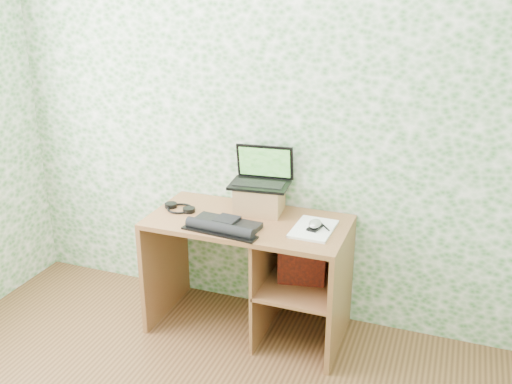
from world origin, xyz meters
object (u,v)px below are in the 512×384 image
at_px(keyboard, 224,226).
at_px(notepad, 313,229).
at_px(riser, 259,199).
at_px(laptop, 262,176).
at_px(desk, 262,260).

bearing_deg(keyboard, notepad, 24.44).
distance_m(riser, laptop, 0.15).
bearing_deg(notepad, desk, 175.35).
bearing_deg(desk, keyboard, -128.26).
distance_m(desk, keyboard, 0.39).
height_order(desk, keyboard, keyboard).
xyz_separation_m(desk, riser, (-0.06, 0.12, 0.35)).
relative_size(riser, laptop, 0.74).
bearing_deg(riser, notepad, -21.43).
height_order(desk, riser, riser).
distance_m(desk, riser, 0.38).
distance_m(riser, notepad, 0.42).
height_order(desk, notepad, notepad).
xyz_separation_m(riser, laptop, (0.00, 0.04, 0.14)).
relative_size(desk, laptop, 3.17).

